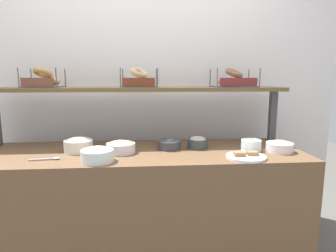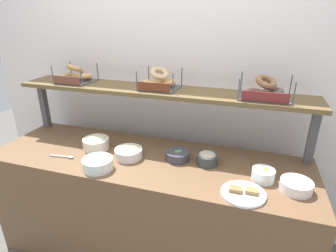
% 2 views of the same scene
% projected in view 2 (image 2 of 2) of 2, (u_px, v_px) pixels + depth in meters
% --- Properties ---
extents(ground_plane, '(8.00, 8.00, 0.00)m').
position_uv_depth(ground_plane, '(150.00, 249.00, 2.25)').
color(ground_plane, '#595651').
extents(back_wall, '(3.45, 0.06, 2.40)m').
position_uv_depth(back_wall, '(170.00, 90.00, 2.28)').
color(back_wall, white).
rests_on(back_wall, ground_plane).
extents(deli_counter, '(2.25, 0.70, 0.85)m').
position_uv_depth(deli_counter, '(148.00, 207.00, 2.09)').
color(deli_counter, brown).
rests_on(deli_counter, ground_plane).
extents(shelf_riser_left, '(0.05, 0.05, 0.40)m').
position_uv_depth(shelf_riser_left, '(44.00, 105.00, 2.39)').
color(shelf_riser_left, '#4C4C51').
rests_on(shelf_riser_left, deli_counter).
extents(shelf_riser_right, '(0.05, 0.05, 0.40)m').
position_uv_depth(shelf_riser_right, '(313.00, 136.00, 1.79)').
color(shelf_riser_right, '#4C4C51').
rests_on(shelf_riser_right, deli_counter).
extents(upper_shelf, '(2.21, 0.32, 0.03)m').
position_uv_depth(upper_shelf, '(159.00, 91.00, 2.01)').
color(upper_shelf, brown).
rests_on(upper_shelf, shelf_riser_left).
extents(bowl_potato_salad, '(0.19, 0.19, 0.10)m').
position_uv_depth(bowl_potato_salad, '(96.00, 142.00, 2.04)').
color(bowl_potato_salad, silver).
rests_on(bowl_potato_salad, deli_counter).
extents(bowl_fruit_salad, '(0.14, 0.14, 0.08)m').
position_uv_depth(bowl_fruit_salad, '(263.00, 174.00, 1.66)').
color(bowl_fruit_salad, white).
rests_on(bowl_fruit_salad, deli_counter).
extents(bowl_veggie_mix, '(0.17, 0.17, 0.07)m').
position_uv_depth(bowl_veggie_mix, '(177.00, 155.00, 1.90)').
color(bowl_veggie_mix, '#3B3C47').
rests_on(bowl_veggie_mix, deli_counter).
extents(bowl_tuna_salad, '(0.15, 0.15, 0.09)m').
position_uv_depth(bowl_tuna_salad, '(207.00, 158.00, 1.84)').
color(bowl_tuna_salad, '#343F41').
rests_on(bowl_tuna_salad, deli_counter).
extents(bowl_egg_salad, '(0.19, 0.19, 0.08)m').
position_uv_depth(bowl_egg_salad, '(129.00, 152.00, 1.92)').
color(bowl_egg_salad, white).
rests_on(bowl_egg_salad, deli_counter).
extents(bowl_cream_cheese, '(0.20, 0.20, 0.09)m').
position_uv_depth(bowl_cream_cheese, '(98.00, 163.00, 1.78)').
color(bowl_cream_cheese, white).
rests_on(bowl_cream_cheese, deli_counter).
extents(bowl_scallion_spread, '(0.18, 0.18, 0.08)m').
position_uv_depth(bowl_scallion_spread, '(296.00, 185.00, 1.56)').
color(bowl_scallion_spread, white).
rests_on(bowl_scallion_spread, deli_counter).
extents(serving_plate_white, '(0.25, 0.25, 0.04)m').
position_uv_depth(serving_plate_white, '(243.00, 193.00, 1.53)').
color(serving_plate_white, white).
rests_on(serving_plate_white, deli_counter).
extents(serving_spoon_near_plate, '(0.18, 0.04, 0.01)m').
position_uv_depth(serving_spoon_near_plate, '(65.00, 157.00, 1.93)').
color(serving_spoon_near_plate, '#B7B7BC').
rests_on(serving_spoon_near_plate, deli_counter).
extents(bagel_basket_sesame, '(0.27, 0.26, 0.15)m').
position_uv_depth(bagel_basket_sesame, '(76.00, 76.00, 2.19)').
color(bagel_basket_sesame, '#4C4C51').
rests_on(bagel_basket_sesame, upper_shelf).
extents(bagel_basket_plain, '(0.29, 0.25, 0.16)m').
position_uv_depth(bagel_basket_plain, '(160.00, 82.00, 2.00)').
color(bagel_basket_plain, '#4C4C51').
rests_on(bagel_basket_plain, upper_shelf).
extents(bagel_basket_poppy, '(0.33, 0.25, 0.15)m').
position_uv_depth(bagel_basket_poppy, '(265.00, 91.00, 1.77)').
color(bagel_basket_poppy, '#4C4C51').
rests_on(bagel_basket_poppy, upper_shelf).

